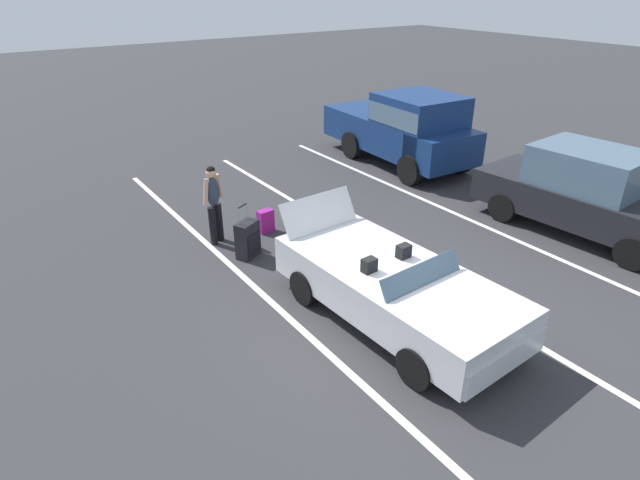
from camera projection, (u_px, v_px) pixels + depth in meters
name	position (u px, v px, depth m)	size (l,w,h in m)	color
ground_plane	(392.00, 320.00, 8.49)	(80.00, 80.00, 0.00)	#333335
lot_line_near	(324.00, 350.00, 7.80)	(18.00, 0.12, 0.01)	silver
lot_line_mid	(450.00, 294.00, 9.18)	(18.00, 0.12, 0.01)	silver
lot_line_far	(543.00, 252.00, 10.56)	(18.00, 0.12, 0.01)	silver
convertible_car	(403.00, 294.00, 8.08)	(4.27, 1.98, 1.51)	silver
suitcase_large_black	(248.00, 240.00, 10.24)	(0.47, 0.55, 1.08)	black
suitcase_medium_bright	(307.00, 223.00, 11.07)	(0.33, 0.45, 0.92)	red
suitcase_small_carryon	(266.00, 221.00, 11.29)	(0.23, 0.36, 0.50)	#991E8C
traveler_person	(214.00, 201.00, 10.55)	(0.35, 0.58, 1.65)	black
parked_pickup_truck_near	(407.00, 128.00, 14.89)	(5.10, 2.28, 2.10)	navy
parked_sedan_far	(587.00, 193.00, 11.04)	(4.62, 2.12, 1.82)	black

